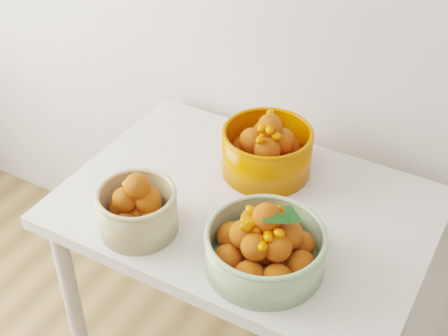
{
  "coord_description": "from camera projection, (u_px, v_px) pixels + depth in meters",
  "views": [
    {
      "loc": [
        0.39,
        0.44,
        1.87
      ],
      "look_at": [
        -0.22,
        1.52,
        0.92
      ],
      "focal_mm": 50.0,
      "sensor_mm": 36.0,
      "label": 1
    }
  ],
  "objects": [
    {
      "name": "table",
      "position": [
        245.0,
        229.0,
        1.77
      ],
      "size": [
        1.0,
        0.7,
        0.75
      ],
      "color": "silver",
      "rests_on": "ground"
    },
    {
      "name": "bowl_cream",
      "position": [
        137.0,
        209.0,
        1.59
      ],
      "size": [
        0.25,
        0.25,
        0.18
      ],
      "rotation": [
        0.0,
        0.0,
        -0.23
      ],
      "color": "tan",
      "rests_on": "table"
    },
    {
      "name": "bowl_green",
      "position": [
        265.0,
        246.0,
        1.49
      ],
      "size": [
        0.38,
        0.38,
        0.19
      ],
      "rotation": [
        0.0,
        0.0,
        0.37
      ],
      "color": "#8CAF7D",
      "rests_on": "table"
    },
    {
      "name": "bowl_orange",
      "position": [
        267.0,
        150.0,
        1.78
      ],
      "size": [
        0.3,
        0.3,
        0.19
      ],
      "rotation": [
        0.0,
        0.0,
        0.16
      ],
      "color": "#CF4D00",
      "rests_on": "table"
    }
  ]
}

